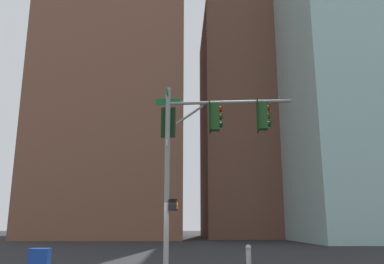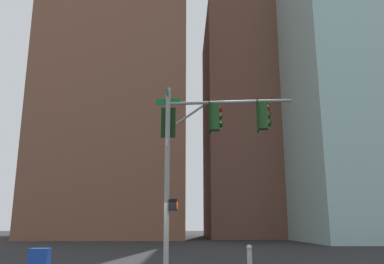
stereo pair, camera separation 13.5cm
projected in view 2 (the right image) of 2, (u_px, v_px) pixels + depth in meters
name	position (u px, v px, depth m)	size (l,w,h in m)	color
signal_pole_assembly	(201.00, 136.00, 14.54)	(1.22, 4.98, 6.79)	gray
fire_hydrant	(249.00, 254.00, 17.60)	(0.34, 0.26, 0.87)	#B2B2B7
building_brick_nearside	(122.00, 83.00, 58.11)	(22.56, 18.69, 44.04)	brown
building_brick_midblock	(257.00, 126.00, 58.46)	(18.44, 15.21, 31.71)	brown
building_brick_farside	(107.00, 109.00, 77.68)	(21.66, 17.91, 47.60)	#4C3328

